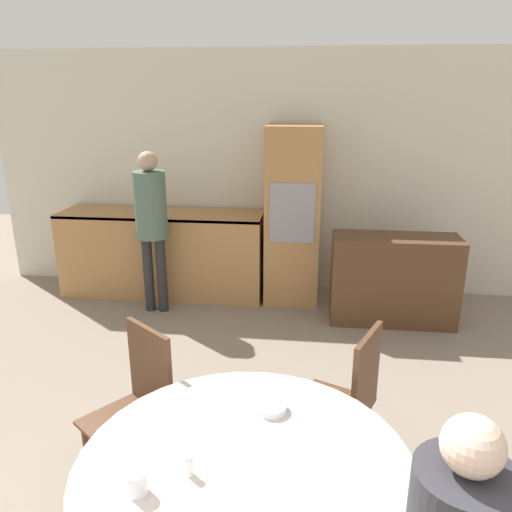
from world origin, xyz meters
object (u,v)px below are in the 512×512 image
at_px(bowl_near, 271,407).
at_px(oven_unit, 293,215).
at_px(person_standing, 151,215).
at_px(sideboard, 393,279).
at_px(cup, 138,483).
at_px(chair_far_right, 348,398).
at_px(chair_far_left, 138,401).
at_px(dining_table, 245,505).

bearing_deg(bowl_near, oven_unit, 90.73).
relative_size(person_standing, bowl_near, 11.06).
relative_size(oven_unit, bowl_near, 12.55).
bearing_deg(sideboard, bowl_near, -109.97).
xyz_separation_m(cup, bowl_near, (0.45, 0.56, -0.03)).
height_order(chair_far_right, cup, chair_far_right).
height_order(oven_unit, cup, oven_unit).
distance_m(chair_far_left, chair_far_right, 1.17).
bearing_deg(bowl_near, dining_table, -102.16).
bearing_deg(chair_far_right, cup, -15.22).
xyz_separation_m(sideboard, bowl_near, (-0.97, -2.66, 0.32)).
distance_m(oven_unit, cup, 3.72).
relative_size(chair_far_right, cup, 10.42).
height_order(oven_unit, dining_table, oven_unit).
bearing_deg(bowl_near, chair_far_left, 158.36).
bearing_deg(chair_far_right, chair_far_left, -57.67).
xyz_separation_m(dining_table, person_standing, (-1.33, 2.99, 0.49)).
bearing_deg(bowl_near, chair_far_right, 49.84).
distance_m(chair_far_left, person_standing, 2.47).
bearing_deg(oven_unit, bowl_near, -89.27).
distance_m(person_standing, cup, 3.34).
xyz_separation_m(oven_unit, chair_far_right, (0.44, -2.66, -0.40)).
bearing_deg(chair_far_left, bowl_near, 16.38).
bearing_deg(cup, dining_table, 28.88).
bearing_deg(sideboard, dining_table, -109.08).
bearing_deg(person_standing, chair_far_left, -74.53).
distance_m(dining_table, cup, 0.50).
distance_m(oven_unit, dining_table, 3.51).
distance_m(chair_far_right, bowl_near, 0.66).
bearing_deg(dining_table, chair_far_left, 136.26).
xyz_separation_m(oven_unit, cup, (-0.41, -3.69, -0.14)).
xyz_separation_m(chair_far_left, bowl_near, (0.76, -0.30, 0.23)).
relative_size(chair_far_left, cup, 10.42).
xyz_separation_m(chair_far_right, bowl_near, (-0.40, -0.47, 0.23)).
height_order(dining_table, cup, cup).
distance_m(oven_unit, chair_far_left, 2.95).
height_order(sideboard, bowl_near, sideboard).
bearing_deg(person_standing, bowl_near, -61.85).
xyz_separation_m(sideboard, chair_far_right, (-0.57, -2.19, 0.09)).
distance_m(sideboard, bowl_near, 2.85).
bearing_deg(chair_far_right, oven_unit, -146.56).
xyz_separation_m(sideboard, chair_far_left, (-1.73, -2.35, 0.09)).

